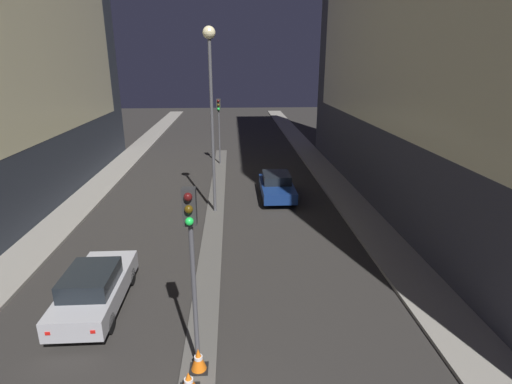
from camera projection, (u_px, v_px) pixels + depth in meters
name	position (u px, v px, depth m)	size (l,w,h in m)	color
median_strip	(216.00, 207.00, 22.61)	(0.95, 29.53, 0.12)	#56544F
traffic_light_near	(191.00, 243.00, 9.56)	(0.32, 0.42, 5.07)	#4C4C51
traffic_light_mid	(219.00, 117.00, 30.71)	(0.32, 0.42, 5.07)	#4C4C51
street_lamp	(211.00, 82.00, 19.77)	(0.62, 0.62, 9.42)	#4C4C51
traffic_cone_near	(189.00, 382.00, 9.90)	(0.51, 0.51, 0.56)	black
traffic_cone_far	(198.00, 359.00, 10.57)	(0.49, 0.49, 0.66)	black
car_left_lane	(95.00, 288.00, 13.27)	(1.78, 4.51, 1.55)	#B2B2B7
car_right_lane	(277.00, 186.00, 24.13)	(1.89, 4.41, 1.47)	navy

